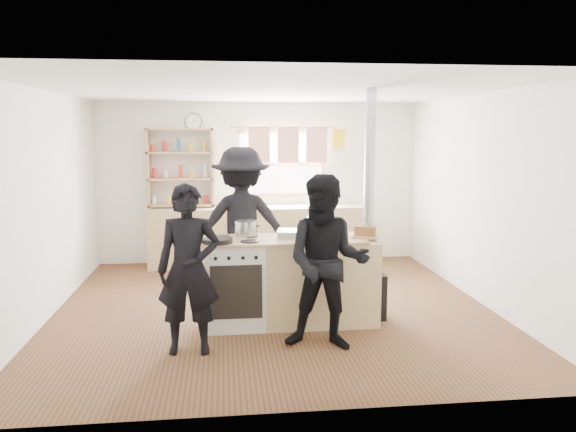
% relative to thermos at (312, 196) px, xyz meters
% --- Properties ---
extents(ground, '(5.00, 5.00, 0.01)m').
position_rel_thermos_xyz_m(ground, '(-0.80, -2.22, -1.06)').
color(ground, brown).
rests_on(ground, ground).
extents(back_counter, '(3.40, 0.55, 0.90)m').
position_rel_thermos_xyz_m(back_counter, '(-0.80, 0.00, -0.61)').
color(back_counter, tan).
rests_on(back_counter, ground).
extents(shelving_unit, '(1.00, 0.28, 1.20)m').
position_rel_thermos_xyz_m(shelving_unit, '(-2.00, 0.12, 0.45)').
color(shelving_unit, tan).
rests_on(shelving_unit, back_counter).
extents(thermos, '(0.10, 0.10, 0.32)m').
position_rel_thermos_xyz_m(thermos, '(0.00, 0.00, 0.00)').
color(thermos, silver).
rests_on(thermos, back_counter).
extents(cooking_island, '(1.97, 0.64, 0.93)m').
position_rel_thermos_xyz_m(cooking_island, '(-0.66, -2.77, -0.59)').
color(cooking_island, silver).
rests_on(cooking_island, ground).
extents(skillet_greens, '(0.41, 0.41, 0.05)m').
position_rel_thermos_xyz_m(skillet_greens, '(-1.43, -2.94, -0.10)').
color(skillet_greens, black).
rests_on(skillet_greens, cooking_island).
extents(roast_tray, '(0.42, 0.32, 0.07)m').
position_rel_thermos_xyz_m(roast_tray, '(-0.60, -2.71, -0.09)').
color(roast_tray, silver).
rests_on(roast_tray, cooking_island).
extents(stockpot_stove, '(0.23, 0.23, 0.19)m').
position_rel_thermos_xyz_m(stockpot_stove, '(-1.13, -2.60, -0.04)').
color(stockpot_stove, '#B6B6B9').
rests_on(stockpot_stove, cooking_island).
extents(stockpot_counter, '(0.31, 0.31, 0.23)m').
position_rel_thermos_xyz_m(stockpot_counter, '(-0.33, -2.70, -0.03)').
color(stockpot_counter, silver).
rests_on(stockpot_counter, cooking_island).
extents(bread_board, '(0.33, 0.28, 0.12)m').
position_rel_thermos_xyz_m(bread_board, '(0.13, -2.81, -0.08)').
color(bread_board, tan).
rests_on(bread_board, cooking_island).
extents(flue_heater, '(0.35, 0.35, 2.50)m').
position_rel_thermos_xyz_m(flue_heater, '(0.21, -2.67, -0.41)').
color(flue_heater, black).
rests_on(flue_heater, ground).
extents(person_near_left, '(0.59, 0.40, 1.58)m').
position_rel_thermos_xyz_m(person_near_left, '(-1.69, -3.47, -0.27)').
color(person_near_left, black).
rests_on(person_near_left, ground).
extents(person_near_right, '(0.94, 0.82, 1.66)m').
position_rel_thermos_xyz_m(person_near_right, '(-0.41, -3.51, -0.23)').
color(person_near_right, black).
rests_on(person_near_right, ground).
extents(person_far, '(1.23, 0.74, 1.87)m').
position_rel_thermos_xyz_m(person_far, '(-1.15, -1.85, -0.13)').
color(person_far, black).
rests_on(person_far, ground).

